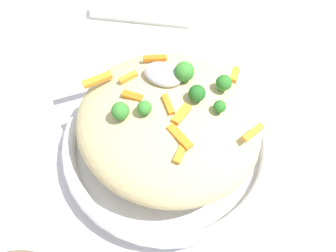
{
  "coord_description": "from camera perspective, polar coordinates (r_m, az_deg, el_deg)",
  "views": [
    {
      "loc": [
        -0.12,
        0.25,
        0.54
      ],
      "look_at": [
        0.0,
        0.0,
        0.08
      ],
      "focal_mm": 39.82,
      "sensor_mm": 36.0,
      "label": 1
    }
  ],
  "objects": [
    {
      "name": "ground_plane",
      "position": [
        0.61,
        0.0,
        -3.84
      ],
      "size": [
        2.4,
        2.4,
        0.0
      ],
      "primitive_type": "plane",
      "color": "silver"
    },
    {
      "name": "serving_bowl",
      "position": [
        0.59,
        0.0,
        -2.77
      ],
      "size": [
        0.33,
        0.33,
        0.04
      ],
      "color": "silver",
      "rests_on": "ground_plane"
    },
    {
      "name": "pasta_mound",
      "position": [
        0.53,
        0.0,
        0.31
      ],
      "size": [
        0.27,
        0.25,
        0.1
      ],
      "primitive_type": "ellipsoid",
      "color": "#DBC689",
      "rests_on": "serving_bowl"
    },
    {
      "name": "carrot_piece_0",
      "position": [
        0.55,
        -2.03,
        10.34
      ],
      "size": [
        0.03,
        0.02,
        0.01
      ],
      "primitive_type": "cube",
      "rotation": [
        0.0,
        0.0,
        0.49
      ],
      "color": "orange",
      "rests_on": "pasta_mound"
    },
    {
      "name": "carrot_piece_1",
      "position": [
        0.53,
        -6.12,
        7.4
      ],
      "size": [
        0.02,
        0.03,
        0.01
      ],
      "primitive_type": "cube",
      "rotation": [
        0.0,
        0.0,
        1.02
      ],
      "color": "orange",
      "rests_on": "pasta_mound"
    },
    {
      "name": "carrot_piece_2",
      "position": [
        0.5,
        -5.49,
        4.6
      ],
      "size": [
        0.03,
        0.01,
        0.01
      ],
      "primitive_type": "cube",
      "rotation": [
        0.0,
        0.0,
        0.11
      ],
      "color": "orange",
      "rests_on": "pasta_mound"
    },
    {
      "name": "carrot_piece_3",
      "position": [
        0.49,
        0.01,
        3.33
      ],
      "size": [
        0.03,
        0.03,
        0.01
      ],
      "primitive_type": "cube",
      "rotation": [
        0.0,
        0.0,
        2.35
      ],
      "color": "orange",
      "rests_on": "pasta_mound"
    },
    {
      "name": "carrot_piece_4",
      "position": [
        0.48,
        2.09,
        1.87
      ],
      "size": [
        0.02,
        0.03,
        0.01
      ],
      "primitive_type": "cube",
      "rotation": [
        0.0,
        0.0,
        1.4
      ],
      "color": "orange",
      "rests_on": "pasta_mound"
    },
    {
      "name": "carrot_piece_5",
      "position": [
        0.53,
        -10.65,
        7.18
      ],
      "size": [
        0.03,
        0.04,
        0.01
      ],
      "primitive_type": "cube",
      "rotation": [
        0.0,
        0.0,
        4.05
      ],
      "color": "orange",
      "rests_on": "pasta_mound"
    },
    {
      "name": "carrot_piece_6",
      "position": [
        0.47,
        1.81,
        -1.62
      ],
      "size": [
        0.04,
        0.03,
        0.01
      ],
      "primitive_type": "cube",
      "rotation": [
        0.0,
        0.0,
        5.84
      ],
      "color": "orange",
      "rests_on": "pasta_mound"
    },
    {
      "name": "carrot_piece_7",
      "position": [
        0.54,
        10.14,
        7.72
      ],
      "size": [
        0.01,
        0.03,
        0.01
      ],
      "primitive_type": "cube",
      "rotation": [
        0.0,
        0.0,
        4.83
      ],
      "color": "orange",
      "rests_on": "pasta_mound"
    },
    {
      "name": "carrot_piece_8",
      "position": [
        0.49,
        12.89,
        -0.97
      ],
      "size": [
        0.02,
        0.03,
        0.01
      ],
      "primitive_type": "cube",
      "rotation": [
        0.0,
        0.0,
        1.13
      ],
      "color": "orange",
      "rests_on": "pasta_mound"
    },
    {
      "name": "carrot_piece_9",
      "position": [
        0.46,
        1.86,
        -4.27
      ],
      "size": [
        0.01,
        0.03,
        0.01
      ],
      "primitive_type": "cube",
      "rotation": [
        0.0,
        0.0,
        1.61
      ],
      "color": "orange",
      "rests_on": "pasta_mound"
    },
    {
      "name": "broccoli_floret_0",
      "position": [
        0.49,
        7.92,
        2.95
      ],
      "size": [
        0.02,
        0.02,
        0.02
      ],
      "color": "#296820",
      "rests_on": "pasta_mound"
    },
    {
      "name": "broccoli_floret_1",
      "position": [
        0.51,
        2.2,
        8.42
      ],
      "size": [
        0.03,
        0.03,
        0.03
      ],
      "color": "#377928",
      "rests_on": "pasta_mound"
    },
    {
      "name": "broccoli_floret_2",
      "position": [
        0.51,
        8.52,
        6.54
      ],
      "size": [
        0.02,
        0.02,
        0.02
      ],
      "color": "#296820",
      "rests_on": "pasta_mound"
    },
    {
      "name": "broccoli_floret_3",
      "position": [
        0.48,
        -3.63,
        2.76
      ],
      "size": [
        0.02,
        0.02,
        0.02
      ],
      "color": "#377928",
      "rests_on": "pasta_mound"
    },
    {
      "name": "broccoli_floret_4",
      "position": [
        0.48,
        -7.31,
        2.28
      ],
      "size": [
        0.02,
        0.02,
        0.03
      ],
      "color": "#377928",
      "rests_on": "pasta_mound"
    },
    {
      "name": "broccoli_floret_5",
      "position": [
        0.49,
        4.46,
        4.99
      ],
      "size": [
        0.02,
        0.02,
        0.03
      ],
      "color": "#205B1C",
      "rests_on": "pasta_mound"
    },
    {
      "name": "serving_spoon",
      "position": [
        0.52,
        -1.93,
        10.86
      ],
      "size": [
        0.13,
        0.13,
        0.09
      ],
      "color": "#B7B7BC",
      "rests_on": "pasta_mound"
    }
  ]
}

